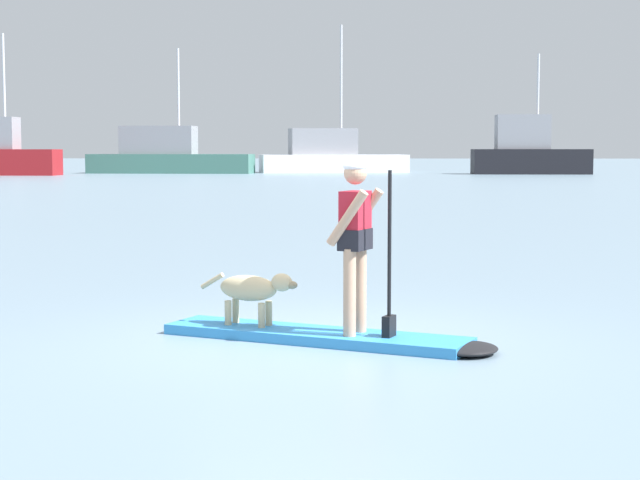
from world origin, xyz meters
TOP-DOWN VIEW (x-y plane):
  - ground_plane at (0.00, 0.00)m, footprint 400.00×400.00m
  - paddleboard at (0.21, -0.09)m, footprint 3.35×1.87m
  - person_paddler at (0.41, -0.17)m, footprint 0.68×0.59m
  - dog at (-0.64, 0.26)m, footprint 1.04×0.49m
  - moored_boat_outer at (-15.22, 69.81)m, footprint 12.92×3.81m
  - moored_boat_far_port at (-2.62, 73.11)m, footprint 12.22×5.87m
  - moored_boat_far_starboard at (12.46, 68.34)m, footprint 8.80×2.74m

SIDE VIEW (x-z plane):
  - ground_plane at x=0.00m, z-range 0.00..0.00m
  - paddleboard at x=0.21m, z-range 0.00..0.10m
  - dog at x=-0.64m, z-range 0.19..0.73m
  - person_paddler at x=0.41m, z-range 0.23..1.89m
  - moored_boat_far_port at x=-2.62m, z-range -4.54..7.20m
  - moored_boat_outer at x=-15.22m, z-range -3.45..6.18m
  - moored_boat_far_starboard at x=12.46m, z-range -2.82..6.14m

